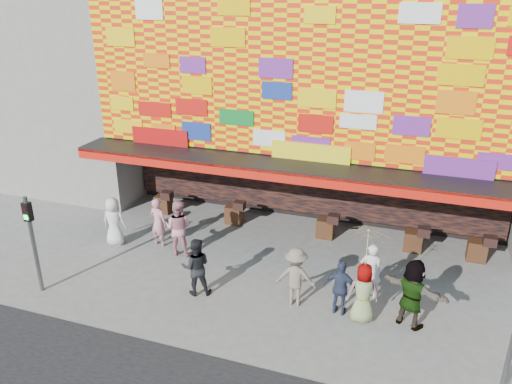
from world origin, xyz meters
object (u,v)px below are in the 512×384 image
ped_b (158,222)px  ped_e (341,288)px  ped_f (412,293)px  ped_d (296,277)px  parasol (368,247)px  ped_i (178,228)px  signal_left (32,234)px  ped_g (363,293)px  ped_c (196,267)px  ped_a (114,221)px  ped_h (370,271)px

ped_b → ped_e: ped_b is taller
ped_e → ped_f: size_ratio=0.83×
ped_d → parasol: bearing=169.7°
parasol → ped_i: bearing=165.0°
ped_e → parasol: 1.54m
signal_left → ped_e: (8.50, 1.76, -1.06)m
ped_b → ped_e: 6.87m
ped_d → ped_g: bearing=169.7°
ped_f → parasol: parasol is taller
ped_e → ped_g: size_ratio=0.95×
ped_f → ped_g: size_ratio=1.14×
ped_b → ped_c: ped_c is taller
ped_d → ped_e: ped_d is taller
ped_a → ped_h: ped_a is taller
ped_a → ped_i: 2.41m
ped_a → ped_b: ped_b is taller
ped_d → ped_i: size_ratio=0.91×
signal_left → parasol: (9.10, 1.65, 0.36)m
signal_left → ped_b: signal_left is taller
ped_d → ped_f: 3.10m
ped_d → parasol: (1.87, -0.16, 1.35)m
ped_i → ped_c: bearing=125.9°
ped_h → parasol: 1.80m
ped_b → ped_i: (0.93, -0.30, 0.09)m
ped_h → parasol: (-0.05, -1.17, 1.37)m
ped_f → ped_h: (-1.18, 0.96, -0.12)m
ped_g → ped_i: (-6.28, 1.68, 0.11)m
ped_b → parasol: size_ratio=0.88×
ped_f → parasol: 1.76m
ped_e → ped_h: size_ratio=0.95×
ped_h → parasol: parasol is taller
signal_left → ped_d: size_ratio=1.73×
ped_i → parasol: (6.28, -1.68, 1.26)m
ped_a → ped_h: (8.73, -0.39, -0.01)m
ped_e → ped_i: 5.89m
ped_a → ped_i: bearing=177.7°
ped_b → ped_g: size_ratio=1.03×
ped_d → ped_f: ped_f is taller
ped_b → ped_i: ped_i is taller
parasol → ped_h: bearing=87.8°
ped_e → parasol: bearing=177.3°
parasol → ped_g: bearing=0.0°
ped_f → ped_c: bearing=28.3°
ped_d → ped_e: size_ratio=1.08×
ped_f → parasol: size_ratio=0.97×
ped_d → ped_h: 2.17m
ped_f → ped_g: bearing=33.6°
ped_f → ped_i: ped_f is taller
ped_a → parasol: parasol is taller
parasol → ped_f: bearing=9.9°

